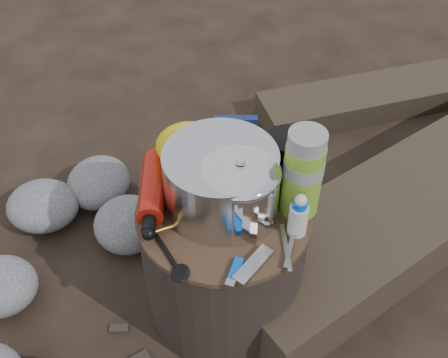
# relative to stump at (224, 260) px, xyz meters

# --- Properties ---
(ground) EXTENTS (60.00, 60.00, 0.00)m
(ground) POSITION_rel_stump_xyz_m (0.00, 0.00, -0.19)
(ground) COLOR black
(ground) RESTS_ON ground
(stump) EXTENTS (0.41, 0.41, 0.38)m
(stump) POSITION_rel_stump_xyz_m (0.00, 0.00, 0.00)
(stump) COLOR black
(stump) RESTS_ON ground
(rock_ring) EXTENTS (0.39, 0.85, 0.17)m
(rock_ring) POSITION_rel_stump_xyz_m (-0.46, -0.03, -0.10)
(rock_ring) COLOR slate
(rock_ring) RESTS_ON ground
(log_small) EXTENTS (1.13, 0.68, 0.10)m
(log_small) POSITION_rel_stump_xyz_m (0.56, 1.02, -0.14)
(log_small) COLOR #33291D
(log_small) RESTS_ON ground
(foil_windscreen) EXTENTS (0.26, 0.26, 0.16)m
(foil_windscreen) POSITION_rel_stump_xyz_m (-0.01, 0.02, 0.27)
(foil_windscreen) COLOR #B9B9C0
(foil_windscreen) RESTS_ON stump
(camping_pot) EXTENTS (0.17, 0.17, 0.17)m
(camping_pot) POSITION_rel_stump_xyz_m (0.04, -0.02, 0.27)
(camping_pot) COLOR silver
(camping_pot) RESTS_ON stump
(fuel_bottle) EXTENTS (0.10, 0.26, 0.06)m
(fuel_bottle) POSITION_rel_stump_xyz_m (-0.17, 0.02, 0.22)
(fuel_bottle) COLOR #A7190D
(fuel_bottle) RESTS_ON stump
(thermos) EXTENTS (0.09, 0.09, 0.22)m
(thermos) POSITION_rel_stump_xyz_m (0.17, 0.04, 0.30)
(thermos) COLOR #6FA329
(thermos) RESTS_ON stump
(travel_mug) EXTENTS (0.09, 0.09, 0.14)m
(travel_mug) POSITION_rel_stump_xyz_m (0.13, 0.12, 0.26)
(travel_mug) COLOR black
(travel_mug) RESTS_ON stump
(stuff_sack) EXTENTS (0.17, 0.14, 0.12)m
(stuff_sack) POSITION_rel_stump_xyz_m (-0.10, 0.14, 0.25)
(stuff_sack) COLOR #D4C20C
(stuff_sack) RESTS_ON stump
(food_pouch) EXTENTS (0.11, 0.04, 0.13)m
(food_pouch) POSITION_rel_stump_xyz_m (0.00, 0.17, 0.25)
(food_pouch) COLOR #111C4E
(food_pouch) RESTS_ON stump
(lighter) EXTENTS (0.03, 0.08, 0.01)m
(lighter) POSITION_rel_stump_xyz_m (0.05, -0.17, 0.20)
(lighter) COLOR blue
(lighter) RESTS_ON stump
(multitool) EXTENTS (0.08, 0.11, 0.02)m
(multitool) POSITION_rel_stump_xyz_m (0.08, -0.15, 0.20)
(multitool) COLOR #AEAEB3
(multitool) RESTS_ON stump
(pot_grabber) EXTENTS (0.04, 0.13, 0.01)m
(pot_grabber) POSITION_rel_stump_xyz_m (0.15, -0.09, 0.19)
(pot_grabber) COLOR #AEAEB3
(pot_grabber) RESTS_ON stump
(spork) EXTENTS (0.12, 0.14, 0.01)m
(spork) POSITION_rel_stump_xyz_m (-0.11, -0.14, 0.19)
(spork) COLOR black
(spork) RESTS_ON stump
(squeeze_bottle) EXTENTS (0.04, 0.04, 0.10)m
(squeeze_bottle) POSITION_rel_stump_xyz_m (0.17, -0.04, 0.24)
(squeeze_bottle) COLOR silver
(squeeze_bottle) RESTS_ON stump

